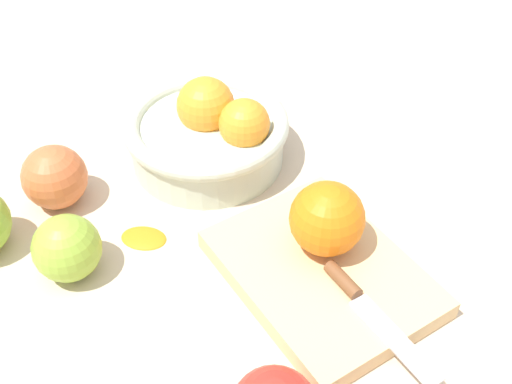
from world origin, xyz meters
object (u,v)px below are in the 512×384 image
at_px(bowl, 209,132).
at_px(orange_on_board, 327,219).
at_px(apple_front_left_3, 67,248).
at_px(cutting_board, 321,273).
at_px(apple_front_left, 55,177).
at_px(knife, 364,304).

height_order(bowl, orange_on_board, bowl).
bearing_deg(apple_front_left_3, cutting_board, 42.89).
xyz_separation_m(apple_front_left, apple_front_left_3, (0.10, -0.05, -0.00)).
bearing_deg(knife, apple_front_left, -161.63).
bearing_deg(cutting_board, apple_front_left_3, -137.11).
relative_size(bowl, orange_on_board, 2.59).
height_order(cutting_board, apple_front_left, apple_front_left).
bearing_deg(apple_front_left, apple_front_left_3, -25.38).
bearing_deg(bowl, apple_front_left_3, -80.48).
xyz_separation_m(cutting_board, orange_on_board, (-0.02, 0.02, 0.05)).
distance_m(knife, apple_front_left, 0.38).
distance_m(cutting_board, orange_on_board, 0.06).
bearing_deg(apple_front_left, orange_on_board, 28.90).
bearing_deg(orange_on_board, bowl, 173.08).
height_order(orange_on_board, knife, orange_on_board).
relative_size(cutting_board, apple_front_left_3, 3.13).
distance_m(apple_front_left, apple_front_left_3, 0.11).
distance_m(orange_on_board, apple_front_left_3, 0.27).
bearing_deg(cutting_board, knife, -9.61).
bearing_deg(orange_on_board, cutting_board, -52.80).
bearing_deg(apple_front_left, cutting_board, 23.67).
distance_m(bowl, cutting_board, 0.24).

